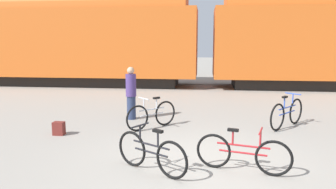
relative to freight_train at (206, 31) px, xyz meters
The scene contains 10 objects.
ground_plane 11.24m from the freight_train, 90.00° to the right, with size 80.00×80.00×0.00m, color gray.
freight_train is the anchor object (origin of this frame).
rail_near 2.94m from the freight_train, 90.00° to the right, with size 66.66×0.07×0.01m, color #4C4238.
rail_far 2.94m from the freight_train, 90.00° to the left, with size 66.66×0.07×0.01m, color #4C4238.
bicycle_black 11.74m from the freight_train, 94.92° to the right, with size 1.43×0.92×0.86m.
bicycle_silver 8.89m from the freight_train, 99.81° to the right, with size 1.19×1.23×0.88m.
bicycle_maroon 11.53m from the freight_train, 86.46° to the right, with size 1.71×0.56×0.83m.
bicycle_blue 8.57m from the freight_train, 73.88° to the right, with size 1.21×1.43×0.93m.
person_in_purple 8.03m from the freight_train, 106.82° to the right, with size 0.32×0.32×1.61m.
backpack 10.39m from the freight_train, 111.78° to the right, with size 0.28×0.20×0.34m.
Camera 1 is at (-0.04, -6.23, 2.41)m, focal length 35.00 mm.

